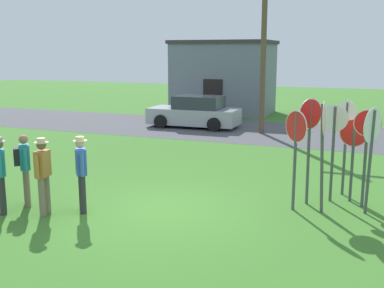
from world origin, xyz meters
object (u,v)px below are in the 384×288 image
at_px(parked_car_on_street, 195,113).
at_px(stop_sign_rear_left, 323,137).
at_px(person_in_teal, 0,171).
at_px(stop_sign_low_front, 309,133).
at_px(stop_sign_far_back, 334,137).
at_px(person_on_left, 43,172).
at_px(stop_sign_tallest, 346,131).
at_px(stop_sign_nearest, 371,141).
at_px(person_in_dark_shirt, 81,170).
at_px(person_with_sunhat, 24,165).
at_px(stop_sign_leaning_right, 366,143).
at_px(stop_sign_rear_right, 353,146).
at_px(stop_sign_leaning_left, 295,143).
at_px(utility_pole, 263,49).

bearing_deg(parked_car_on_street, stop_sign_rear_left, -56.00).
height_order(stop_sign_rear_left, person_in_teal, stop_sign_rear_left).
bearing_deg(stop_sign_low_front, stop_sign_rear_left, -54.44).
xyz_separation_m(stop_sign_far_back, person_on_left, (-5.82, -3.34, -0.59)).
height_order(stop_sign_far_back, stop_sign_tallest, stop_sign_tallest).
distance_m(stop_sign_nearest, person_in_dark_shirt, 6.42).
bearing_deg(stop_sign_rear_left, person_with_sunhat, -162.64).
bearing_deg(stop_sign_leaning_right, person_with_sunhat, -159.53).
height_order(stop_sign_rear_left, stop_sign_rear_right, stop_sign_rear_left).
distance_m(stop_sign_far_back, person_with_sunhat, 7.32).
height_order(stop_sign_leaning_left, person_on_left, stop_sign_leaning_left).
bearing_deg(person_in_dark_shirt, parked_car_on_street, 99.33).
relative_size(stop_sign_rear_left, stop_sign_leaning_left, 1.09).
height_order(stop_sign_nearest, stop_sign_rear_right, stop_sign_nearest).
xyz_separation_m(utility_pole, person_in_dark_shirt, (-1.35, -11.83, -2.73)).
bearing_deg(person_in_teal, stop_sign_nearest, 21.15).
bearing_deg(stop_sign_far_back, stop_sign_leaning_right, -15.06).
bearing_deg(person_with_sunhat, parked_car_on_street, 92.35).
height_order(stop_sign_far_back, stop_sign_low_front, stop_sign_low_front).
bearing_deg(parked_car_on_street, person_in_teal, -88.20).
distance_m(stop_sign_nearest, stop_sign_rear_right, 0.94).
xyz_separation_m(stop_sign_tallest, stop_sign_low_front, (-0.75, -1.09, 0.07)).
bearing_deg(person_in_dark_shirt, stop_sign_leaning_left, 23.23).
height_order(stop_sign_leaning_right, stop_sign_leaning_left, stop_sign_leaning_left).
height_order(stop_sign_nearest, stop_sign_low_front, stop_sign_low_front).
relative_size(stop_sign_tallest, person_in_teal, 1.39).
height_order(stop_sign_leaning_right, person_in_dark_shirt, stop_sign_leaning_right).
bearing_deg(stop_sign_nearest, person_with_sunhat, -162.93).
height_order(parked_car_on_street, stop_sign_rear_right, stop_sign_rear_right).
relative_size(utility_pole, stop_sign_nearest, 2.95).
bearing_deg(person_on_left, utility_pole, 80.65).
distance_m(person_on_left, person_with_sunhat, 0.93).
xyz_separation_m(stop_sign_leaning_left, person_in_teal, (-6.03, -2.62, -0.59)).
bearing_deg(stop_sign_leaning_right, person_in_dark_shirt, -155.54).
bearing_deg(utility_pole, person_on_left, -99.35).
height_order(utility_pole, stop_sign_rear_left, utility_pole).
bearing_deg(stop_sign_far_back, stop_sign_rear_right, 18.34).
height_order(utility_pole, stop_sign_rear_right, utility_pole).
height_order(stop_sign_tallest, stop_sign_leaning_right, stop_sign_tallest).
bearing_deg(stop_sign_rear_right, stop_sign_nearest, -64.21).
relative_size(parked_car_on_street, stop_sign_low_front, 1.71).
relative_size(stop_sign_far_back, stop_sign_nearest, 0.98).
bearing_deg(stop_sign_nearest, person_in_dark_shirt, -159.67).
bearing_deg(stop_sign_low_front, utility_pole, 109.29).
relative_size(stop_sign_nearest, person_with_sunhat, 1.42).
bearing_deg(stop_sign_leaning_right, person_on_left, -154.38).
distance_m(parked_car_on_street, stop_sign_leaning_right, 12.53).
bearing_deg(stop_sign_rear_right, person_on_left, -150.89).
xyz_separation_m(stop_sign_tallest, person_with_sunhat, (-6.90, -3.62, -0.67)).
bearing_deg(person_in_teal, stop_sign_tallest, 31.32).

